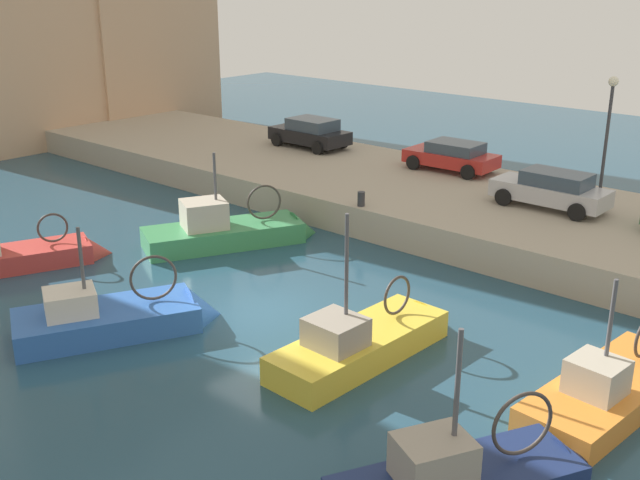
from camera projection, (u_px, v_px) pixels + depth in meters
name	position (u px, v px, depth m)	size (l,w,h in m)	color
water_surface	(258.00, 311.00, 22.82)	(80.00, 80.00, 0.00)	navy
quay_wall	(465.00, 207.00, 30.75)	(9.00, 56.00, 1.20)	#ADA08C
fishing_boat_green	(233.00, 240.00, 28.44)	(6.68, 4.57, 4.37)	#388951
fishing_boat_blue	(122.00, 327.00, 21.60)	(5.99, 4.28, 4.09)	#2D60B7
fishing_boat_yellow	(367.00, 351.00, 20.21)	(6.22, 2.17, 4.88)	gold
fishing_boat_red	(22.00, 264.00, 26.22)	(6.07, 3.66, 4.07)	#BC3833
fishing_boat_orange	(617.00, 394.00, 18.20)	(6.36, 2.52, 4.11)	orange
parked_car_silver	(552.00, 189.00, 28.35)	(1.83, 4.23, 1.41)	#B7B7BC
parked_car_red	(452.00, 156.00, 33.71)	(2.11, 4.06, 1.30)	red
parked_car_black	(310.00, 133.00, 38.18)	(2.12, 4.11, 1.45)	black
mooring_bollard_mid	(361.00, 199.00, 28.78)	(0.28, 0.28, 0.55)	#2D2D33
quay_streetlamp	(609.00, 121.00, 27.56)	(0.36, 0.36, 4.83)	#38383D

